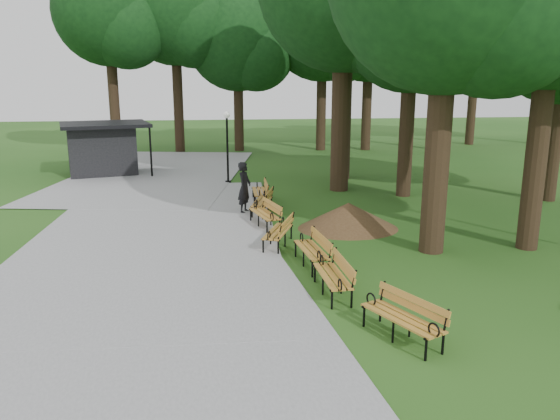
{
  "coord_description": "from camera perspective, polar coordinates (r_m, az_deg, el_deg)",
  "views": [
    {
      "loc": [
        -1.93,
        -14.57,
        4.91
      ],
      "look_at": [
        -0.07,
        0.96,
        1.1
      ],
      "focal_mm": 35.36,
      "sensor_mm": 36.0,
      "label": 1
    }
  ],
  "objects": [
    {
      "name": "path",
      "position": [
        18.36,
        -13.08,
        -2.1
      ],
      "size": [
        12.0,
        38.0,
        0.06
      ],
      "primitive_type": "cube",
      "color": "gray",
      "rests_on": "ground"
    },
    {
      "name": "lamp_post",
      "position": [
        25.83,
        -5.5,
        8.02
      ],
      "size": [
        0.32,
        0.32,
        3.34
      ],
      "color": "black",
      "rests_on": "ground"
    },
    {
      "name": "bench_5",
      "position": [
        20.18,
        -1.87,
        0.88
      ],
      "size": [
        1.11,
        2.0,
        0.88
      ],
      "primitive_type": null,
      "rotation": [
        0.0,
        0.0,
        -1.83
      ],
      "color": "#BA7C2B",
      "rests_on": "ground"
    },
    {
      "name": "ground",
      "position": [
        15.5,
        0.67,
        -4.78
      ],
      "size": [
        100.0,
        100.0,
        0.0
      ],
      "primitive_type": "plane",
      "color": "#214F16",
      "rests_on": "ground"
    },
    {
      "name": "kiosk",
      "position": [
        29.67,
        -17.98,
        6.07
      ],
      "size": [
        5.0,
        4.61,
        2.63
      ],
      "primitive_type": null,
      "rotation": [
        0.0,
        0.0,
        0.26
      ],
      "color": "black",
      "rests_on": "ground"
    },
    {
      "name": "bench_0",
      "position": [
        10.9,
        12.51,
        -10.89
      ],
      "size": [
        1.41,
        1.99,
        0.88
      ],
      "primitive_type": null,
      "rotation": [
        0.0,
        0.0,
        -1.12
      ],
      "color": "#BA7C2B",
      "rests_on": "ground"
    },
    {
      "name": "bench_1",
      "position": [
        12.8,
        5.44,
        -6.83
      ],
      "size": [
        0.72,
        1.93,
        0.88
      ],
      "primitive_type": null,
      "rotation": [
        0.0,
        0.0,
        -1.53
      ],
      "color": "#BA7C2B",
      "rests_on": "ground"
    },
    {
      "name": "person",
      "position": [
        20.19,
        -3.7,
        2.32
      ],
      "size": [
        0.69,
        0.81,
        1.88
      ],
      "primitive_type": "imported",
      "rotation": [
        0.0,
        0.0,
        1.15
      ],
      "color": "black",
      "rests_on": "ground"
    },
    {
      "name": "bench_6",
      "position": [
        21.91,
        -2.13,
        1.91
      ],
      "size": [
        0.67,
        1.91,
        0.88
      ],
      "primitive_type": null,
      "rotation": [
        0.0,
        0.0,
        -1.59
      ],
      "color": "#BA7C2B",
      "rests_on": "ground"
    },
    {
      "name": "lawn_tree_1",
      "position": [
        23.41,
        13.54,
        18.6
      ],
      "size": [
        5.77,
        5.77,
        9.99
      ],
      "color": "black",
      "rests_on": "ground"
    },
    {
      "name": "tree_backdrop",
      "position": [
        38.64,
        6.75,
        18.58
      ],
      "size": [
        37.4,
        9.88,
        16.53
      ],
      "primitive_type": null,
      "color": "black",
      "rests_on": "ground"
    },
    {
      "name": "bench_3",
      "position": [
        16.27,
        -0.23,
        -2.27
      ],
      "size": [
        1.28,
        2.0,
        0.88
      ],
      "primitive_type": null,
      "rotation": [
        0.0,
        0.0,
        -1.94
      ],
      "color": "#BA7C2B",
      "rests_on": "ground"
    },
    {
      "name": "bench_2",
      "position": [
        14.61,
        3.29,
        -4.16
      ],
      "size": [
        0.85,
        1.96,
        0.88
      ],
      "primitive_type": null,
      "rotation": [
        0.0,
        0.0,
        -1.46
      ],
      "color": "#BA7C2B",
      "rests_on": "ground"
    },
    {
      "name": "dirt_mound",
      "position": [
        18.29,
        7.08,
        -0.58
      ],
      "size": [
        2.79,
        2.79,
        0.87
      ],
      "primitive_type": "cone",
      "color": "#47301C",
      "rests_on": "ground"
    },
    {
      "name": "bench_4",
      "position": [
        18.33,
        -1.6,
        -0.43
      ],
      "size": [
        1.1,
        2.0,
        0.88
      ],
      "primitive_type": null,
      "rotation": [
        0.0,
        0.0,
        -1.32
      ],
      "color": "#BA7C2B",
      "rests_on": "ground"
    }
  ]
}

